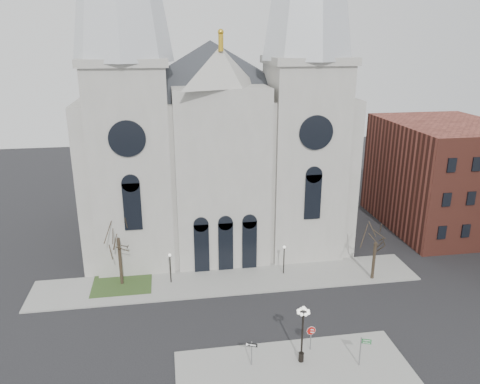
{
  "coord_description": "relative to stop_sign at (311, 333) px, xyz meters",
  "views": [
    {
      "loc": [
        -5.84,
        -32.22,
        24.27
      ],
      "look_at": [
        0.68,
        8.0,
        10.8
      ],
      "focal_mm": 35.0,
      "sensor_mm": 36.0,
      "label": 1
    }
  ],
  "objects": [
    {
      "name": "ground",
      "position": [
        -4.95,
        1.44,
        -1.72
      ],
      "size": [
        160.0,
        160.0,
        0.0
      ],
      "primitive_type": "plane",
      "color": "black",
      "rests_on": "ground"
    },
    {
      "name": "sidewalk_near",
      "position": [
        -1.95,
        -3.56,
        -1.65
      ],
      "size": [
        18.0,
        10.0,
        0.14
      ],
      "primitive_type": "cube",
      "color": "gray",
      "rests_on": "ground"
    },
    {
      "name": "sidewalk_far",
      "position": [
        -4.95,
        12.44,
        -1.65
      ],
      "size": [
        40.0,
        6.0,
        0.14
      ],
      "primitive_type": "cube",
      "color": "gray",
      "rests_on": "ground"
    },
    {
      "name": "grass_patch",
      "position": [
        -15.95,
        13.44,
        -1.63
      ],
      "size": [
        6.0,
        5.0,
        0.18
      ],
      "primitive_type": "cube",
      "color": "#2A411C",
      "rests_on": "ground"
    },
    {
      "name": "cathedral",
      "position": [
        -4.95,
        24.3,
        16.76
      ],
      "size": [
        33.0,
        26.66,
        54.0
      ],
      "color": "#9E9C93",
      "rests_on": "ground"
    },
    {
      "name": "bg_building_brick",
      "position": [
        25.05,
        23.44,
        5.28
      ],
      "size": [
        14.0,
        18.0,
        14.0
      ],
      "primitive_type": "cube",
      "color": "brown",
      "rests_on": "ground"
    },
    {
      "name": "tree_left",
      "position": [
        -15.95,
        13.44,
        3.86
      ],
      "size": [
        3.2,
        3.2,
        7.5
      ],
      "color": "black",
      "rests_on": "ground"
    },
    {
      "name": "tree_right",
      "position": [
        10.05,
        10.44,
        2.74
      ],
      "size": [
        3.2,
        3.2,
        6.0
      ],
      "color": "black",
      "rests_on": "ground"
    },
    {
      "name": "ped_lamp_left",
      "position": [
        -10.95,
        12.94,
        0.61
      ],
      "size": [
        0.32,
        0.32,
        3.26
      ],
      "color": "black",
      "rests_on": "sidewalk_far"
    },
    {
      "name": "ped_lamp_right",
      "position": [
        1.05,
        12.94,
        0.61
      ],
      "size": [
        0.32,
        0.32,
        3.26
      ],
      "color": "black",
      "rests_on": "sidewalk_far"
    },
    {
      "name": "stop_sign",
      "position": [
        0.0,
        0.0,
        0.0
      ],
      "size": [
        0.75,
        0.29,
        2.19
      ],
      "rotation": [
        0.0,
        0.0,
        -0.35
      ],
      "color": "slate",
      "rests_on": "sidewalk_near"
    },
    {
      "name": "globe_lamp",
      "position": [
        -1.15,
        -1.28,
        1.51
      ],
      "size": [
        1.23,
        1.23,
        4.93
      ],
      "rotation": [
        0.0,
        0.0,
        0.18
      ],
      "color": "black",
      "rests_on": "sidewalk_near"
    },
    {
      "name": "one_way_sign",
      "position": [
        -5.07,
        -1.11,
        -0.15
      ],
      "size": [
        0.87,
        0.4,
        2.11
      ],
      "rotation": [
        0.0,
        0.0,
        -0.4
      ],
      "color": "slate",
      "rests_on": "sidewalk_near"
    },
    {
      "name": "street_name_sign",
      "position": [
        3.24,
        -2.48,
        -0.12
      ],
      "size": [
        0.75,
        0.35,
        2.51
      ],
      "rotation": [
        0.0,
        0.0,
        -0.38
      ],
      "color": "slate",
      "rests_on": "sidewalk_near"
    }
  ]
}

